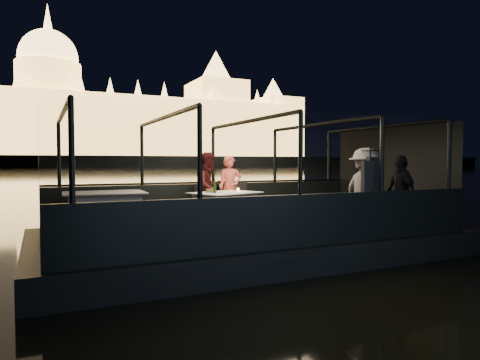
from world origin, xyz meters
name	(u,v)px	position (x,y,z in m)	size (l,w,h in m)	color
river_water	(62,172)	(0.00, 80.00, 0.00)	(500.00, 500.00, 0.00)	black
boat_hull	(248,253)	(0.00, 0.00, 0.00)	(8.60, 4.40, 1.00)	black
boat_deck	(248,231)	(0.00, 0.00, 0.48)	(8.00, 4.00, 0.04)	black
gunwale_port	(213,201)	(0.00, 2.00, 0.95)	(8.00, 0.08, 0.90)	black
gunwale_starboard	(300,221)	(0.00, -2.00, 0.95)	(8.00, 0.08, 0.90)	black
cabin_glass_port	(213,156)	(0.00, 2.00, 2.10)	(8.00, 0.02, 1.40)	#99B2B2
cabin_glass_starboard	(301,153)	(0.00, -2.00, 2.10)	(8.00, 0.02, 1.40)	#99B2B2
cabin_roof_glass	(248,121)	(0.00, 0.00, 2.80)	(8.00, 4.00, 0.02)	#99B2B2
end_wall_fore	(39,179)	(-4.00, 0.00, 1.65)	(0.02, 4.00, 2.30)	black
end_wall_aft	(391,174)	(4.00, 0.00, 1.65)	(0.02, 4.00, 2.30)	black
canopy_ribs	(248,176)	(0.00, 0.00, 1.65)	(8.00, 4.00, 2.30)	black
embankment	(49,164)	(0.00, 210.00, 1.00)	(400.00, 140.00, 6.00)	#423D33
parliament_building	(49,92)	(0.00, 175.00, 29.00)	(220.00, 32.00, 60.00)	#F2D18C
dining_table_central	(225,209)	(-0.21, 0.74, 0.89)	(1.45, 1.05, 0.77)	silver
dining_table_aft	(105,214)	(-2.81, 0.90, 0.89)	(1.59, 1.15, 0.84)	white
chair_port_left	(206,204)	(-0.40, 1.48, 0.95)	(0.42, 0.42, 0.89)	black
chair_port_right	(242,203)	(0.48, 1.33, 0.95)	(0.45, 0.45, 0.96)	black
coat_stand	(370,190)	(1.76, -1.73, 1.40)	(0.48, 0.38, 1.71)	black
person_woman_coral	(230,190)	(0.27, 1.57, 1.25)	(0.57, 0.38, 1.60)	#EA6155
person_man_maroon	(209,191)	(-0.25, 1.62, 1.25)	(0.81, 0.63, 1.68)	#391012
passenger_stripe	(365,191)	(1.98, -1.36, 1.35)	(1.12, 0.63, 1.74)	silver
passenger_dark	(401,190)	(2.88, -1.42, 1.35)	(0.94, 0.39, 1.59)	black
wine_bottle	(215,186)	(-0.52, 0.61, 1.42)	(0.07, 0.07, 0.32)	#173C16
bread_basket	(210,191)	(-0.53, 0.83, 1.31)	(0.19, 0.19, 0.07)	brown
amber_candle	(238,190)	(0.17, 0.86, 1.31)	(0.06, 0.06, 0.08)	yellow
plate_near	(251,192)	(0.35, 0.57, 1.27)	(0.21, 0.21, 0.01)	silver
plate_far	(213,192)	(-0.43, 0.91, 1.27)	(0.24, 0.24, 0.01)	silver
wine_glass_white	(220,188)	(-0.37, 0.63, 1.36)	(0.07, 0.07, 0.20)	silver
wine_glass_red	(236,187)	(0.20, 1.04, 1.36)	(0.07, 0.07, 0.20)	silver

